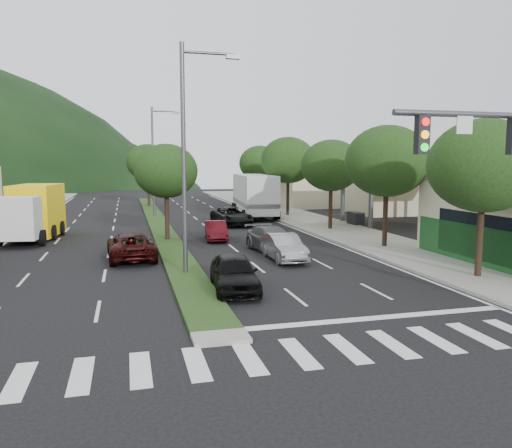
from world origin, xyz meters
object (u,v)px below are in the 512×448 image
object	(u,v)px
tree_r_a	(484,166)
car_queue_c	(216,231)
tree_med_near	(166,171)
tree_med_far	(148,162)
tree_r_d	(288,160)
tree_r_e	(260,163)
streetlight_near	(188,148)
tree_r_c	(331,166)
streetlight_mid	(155,156)
car_queue_d	(232,216)
box_truck	(33,214)
car_queue_a	(234,273)
tree_r_b	(387,161)
sedan_silver	(284,247)
car_queue_b	(273,240)
motorhome	(254,194)
suv_maroon	(131,246)

from	to	relation	value
tree_r_a	car_queue_c	bearing A→B (deg)	123.48
tree_med_near	tree_med_far	world-z (taller)	tree_med_far
tree_r_d	tree_r_e	world-z (taller)	tree_r_d
tree_med_far	streetlight_near	bearing A→B (deg)	-89.67
tree_r_c	tree_r_a	bearing A→B (deg)	-90.00
streetlight_mid	car_queue_d	size ratio (longest dim) A/B	1.92
box_truck	car_queue_a	bearing A→B (deg)	128.49
tree_r_b	tree_r_d	distance (m)	18.00
streetlight_near	sedan_silver	bearing A→B (deg)	22.36
tree_med_near	car_queue_b	distance (m)	8.53
car_queue_c	car_queue_d	size ratio (longest dim) A/B	0.71
box_truck	tree_med_far	bearing A→B (deg)	-102.55
sedan_silver	motorhome	xyz separation A→B (m)	(3.77, 20.73, 1.37)
tree_r_d	car_queue_c	world-z (taller)	tree_r_d
tree_med_near	motorhome	bearing A→B (deg)	54.88
tree_r_b	streetlight_near	size ratio (longest dim) A/B	0.69
tree_r_b	car_queue_c	world-z (taller)	tree_r_b
tree_med_far	car_queue_b	xyz separation A→B (m)	(5.37, -31.47, -4.32)
suv_maroon	tree_r_b	bearing A→B (deg)	175.48
streetlight_mid	car_queue_b	distance (m)	21.68
tree_med_near	car_queue_d	bearing A→B (deg)	50.81
streetlight_mid	car_queue_c	size ratio (longest dim) A/B	2.69
tree_r_a	tree_med_far	size ratio (longest dim) A/B	0.96
tree_med_near	sedan_silver	distance (m)	10.22
streetlight_mid	tree_r_c	bearing A→B (deg)	-47.78
sedan_silver	box_truck	world-z (taller)	box_truck
car_queue_d	tree_med_near	bearing A→B (deg)	-133.93
car_queue_c	box_truck	world-z (taller)	box_truck
sedan_silver	car_queue_c	xyz separation A→B (m)	(-2.18, 7.46, -0.06)
tree_r_d	tree_med_far	bearing A→B (deg)	130.60
box_truck	motorhome	world-z (taller)	motorhome
streetlight_near	tree_r_c	bearing A→B (deg)	45.49
streetlight_near	sedan_silver	world-z (taller)	streetlight_near
tree_med_near	tree_med_far	xyz separation A→B (m)	(0.00, 26.00, 0.58)
tree_r_e	tree_r_d	bearing A→B (deg)	-90.00
tree_med_near	suv_maroon	world-z (taller)	tree_med_near
motorhome	car_queue_d	bearing A→B (deg)	-114.38
tree_r_d	streetlight_near	distance (m)	24.97
tree_r_a	suv_maroon	bearing A→B (deg)	149.79
tree_r_e	car_queue_b	distance (m)	28.57
tree_r_e	tree_med_far	world-z (taller)	tree_med_far
tree_r_b	tree_r_e	xyz separation A→B (m)	(0.00, 28.00, -0.14)
tree_med_near	tree_r_a	bearing A→B (deg)	-49.40
tree_r_b	streetlight_mid	distance (m)	24.09
streetlight_near	car_queue_a	world-z (taller)	streetlight_near
tree_med_near	motorhome	size ratio (longest dim) A/B	0.59
tree_r_a	tree_r_e	distance (m)	36.00
car_queue_b	car_queue_c	world-z (taller)	car_queue_b
tree_r_a	motorhome	distance (m)	27.11
tree_r_e	suv_maroon	distance (m)	31.43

